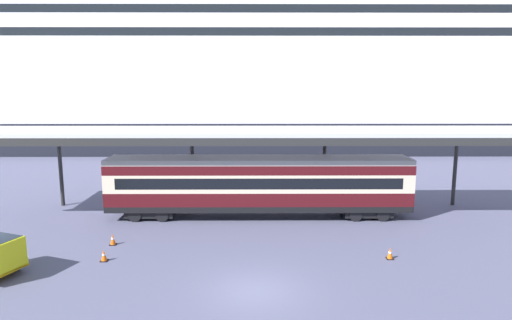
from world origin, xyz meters
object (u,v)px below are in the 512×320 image
train_carriage (259,184)px  cruise_ship (146,51)px  traffic_cone_near (104,256)px  traffic_cone_mid (113,239)px  traffic_cone_far (390,253)px

train_carriage → cruise_ship: bearing=113.3°
train_carriage → traffic_cone_near: train_carriage is taller
cruise_ship → traffic_cone_near: bearing=-79.8°
traffic_cone_mid → traffic_cone_far: traffic_cone_mid is taller
cruise_ship → traffic_cone_mid: bearing=-79.6°
traffic_cone_mid → traffic_cone_far: 15.15m
cruise_ship → train_carriage: 42.50m
traffic_cone_mid → traffic_cone_far: bearing=-8.1°
cruise_ship → traffic_cone_near: (8.14, -45.32, -13.59)m
train_carriage → traffic_cone_near: 11.33m
train_carriage → traffic_cone_far: bearing=-48.4°
traffic_cone_near → cruise_ship: bearing=100.2°
traffic_cone_mid → traffic_cone_near: bearing=-83.1°
traffic_cone_near → traffic_cone_far: 14.72m
traffic_cone_mid → traffic_cone_far: (15.00, -2.14, -0.02)m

